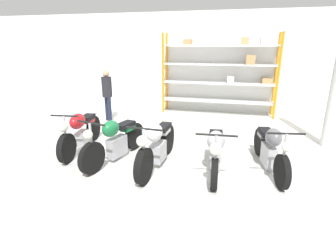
% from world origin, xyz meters
% --- Properties ---
extents(ground_plane, '(30.00, 30.00, 0.00)m').
position_xyz_m(ground_plane, '(0.00, 0.00, 0.00)').
color(ground_plane, silver).
extents(back_wall, '(30.00, 0.08, 3.60)m').
position_xyz_m(back_wall, '(0.00, 4.92, 1.80)').
color(back_wall, white).
rests_on(back_wall, ground_plane).
extents(shelving_rack, '(4.02, 0.63, 2.85)m').
position_xyz_m(shelving_rack, '(0.98, 4.55, 1.54)').
color(shelving_rack, orange).
rests_on(shelving_rack, ground_plane).
extents(motorcycle_red, '(0.59, 2.09, 1.05)m').
position_xyz_m(motorcycle_red, '(-2.09, 0.17, 0.49)').
color(motorcycle_red, black).
rests_on(motorcycle_red, ground_plane).
extents(motorcycle_green, '(0.80, 2.08, 1.05)m').
position_xyz_m(motorcycle_green, '(-1.05, -0.15, 0.47)').
color(motorcycle_green, black).
rests_on(motorcycle_green, ground_plane).
extents(motorcycle_white, '(0.69, 2.16, 1.06)m').
position_xyz_m(motorcycle_white, '(-0.08, -0.24, 0.47)').
color(motorcycle_white, black).
rests_on(motorcycle_white, ground_plane).
extents(motorcycle_silver, '(0.71, 1.95, 1.01)m').
position_xyz_m(motorcycle_silver, '(1.11, -0.20, 0.47)').
color(motorcycle_silver, black).
rests_on(motorcycle_silver, ground_plane).
extents(motorcycle_grey, '(0.66, 2.10, 1.03)m').
position_xyz_m(motorcycle_grey, '(2.18, 0.18, 0.46)').
color(motorcycle_grey, black).
rests_on(motorcycle_grey, ground_plane).
extents(person_browsing, '(0.45, 0.45, 1.68)m').
position_xyz_m(person_browsing, '(-2.61, 2.71, 0.99)').
color(person_browsing, '#1E2338').
rests_on(person_browsing, ground_plane).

